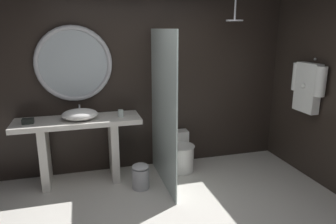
{
  "coord_description": "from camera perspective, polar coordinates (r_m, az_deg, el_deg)",
  "views": [
    {
      "loc": [
        -0.76,
        -2.63,
        2.07
      ],
      "look_at": [
        0.18,
        0.74,
        1.13
      ],
      "focal_mm": 33.73,
      "sensor_mm": 36.0,
      "label": 1
    }
  ],
  "objects": [
    {
      "name": "vessel_sink",
      "position": [
        4.3,
        -15.65,
        -0.42
      ],
      "size": [
        0.47,
        0.38,
        0.16
      ],
      "color": "white",
      "rests_on": "vanity_counter"
    },
    {
      "name": "tumbler_cup",
      "position": [
        4.33,
        -8.54,
        -0.23
      ],
      "size": [
        0.07,
        0.07,
        0.1
      ],
      "primitive_type": "cylinder",
      "color": "silver",
      "rests_on": "vanity_counter"
    },
    {
      "name": "toilet",
      "position": [
        4.78,
        2.23,
        -7.42
      ],
      "size": [
        0.38,
        0.56,
        0.54
      ],
      "color": "white",
      "rests_on": "ground_plane"
    },
    {
      "name": "tissue_box",
      "position": [
        4.36,
        -23.99,
        -1.52
      ],
      "size": [
        0.14,
        0.1,
        0.06
      ],
      "primitive_type": "cube",
      "color": "#282D28",
      "rests_on": "vanity_counter"
    },
    {
      "name": "hanging_bathrobe",
      "position": [
        4.7,
        23.93,
        4.5
      ],
      "size": [
        0.2,
        0.59,
        0.74
      ],
      "color": "#B7B7BC"
    },
    {
      "name": "round_wall_mirror",
      "position": [
        4.47,
        -16.65,
        8.33
      ],
      "size": [
        1.02,
        0.06,
        1.02
      ],
      "color": "#B7B7BC"
    },
    {
      "name": "waste_bin",
      "position": [
        4.27,
        -4.98,
        -11.44
      ],
      "size": [
        0.23,
        0.23,
        0.34
      ],
      "color": "#B7B7BC",
      "rests_on": "ground_plane"
    },
    {
      "name": "shower_glass_panel",
      "position": [
        4.13,
        -0.91,
        0.37
      ],
      "size": [
        0.02,
        1.24,
        2.06
      ],
      "primitive_type": "cube",
      "color": "silver",
      "rests_on": "ground_plane"
    },
    {
      "name": "rain_shower_head",
      "position": [
        4.53,
        11.96,
        16.19
      ],
      "size": [
        0.23,
        0.23,
        0.34
      ],
      "color": "#B7B7BC"
    },
    {
      "name": "side_wall_right",
      "position": [
        4.67,
        26.53,
        3.9
      ],
      "size": [
        0.1,
        2.47,
        2.6
      ],
      "primitive_type": "cube",
      "color": "black",
      "rests_on": "ground_plane"
    },
    {
      "name": "vanity_counter",
      "position": [
        4.44,
        -15.72,
        -4.83
      ],
      "size": [
        1.65,
        0.54,
        0.9
      ],
      "color": "silver",
      "rests_on": "ground_plane"
    },
    {
      "name": "back_wall_panel",
      "position": [
        4.66,
        -6.06,
        5.37
      ],
      "size": [
        4.8,
        0.1,
        2.6
      ],
      "primitive_type": "cube",
      "color": "black",
      "rests_on": "ground_plane"
    }
  ]
}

